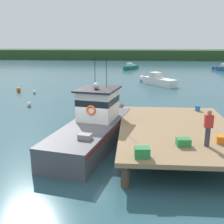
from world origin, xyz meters
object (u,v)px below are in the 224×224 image
object	(u,v)px
bait_bucket	(198,108)
mooring_buoy_channel_marker	(19,90)
mooring_buoy_spare_mooring	(29,104)
moored_boat_outer_mooring	(131,67)
crate_stack_near_edge	(223,139)
mooring_buoy_inshore	(34,92)
deckhand_by_the_boat	(208,127)
crate_single_far	(142,152)
main_fishing_boat	(95,125)
moored_boat_far_left	(157,81)
crate_stack_mid_dock	(183,142)

from	to	relation	value
bait_bucket	mooring_buoy_channel_marker	distance (m)	20.13
mooring_buoy_spare_mooring	moored_boat_outer_mooring	bearing A→B (deg)	73.96
crate_stack_near_edge	mooring_buoy_inshore	bearing A→B (deg)	131.45
mooring_buoy_channel_marker	mooring_buoy_inshore	xyz separation A→B (m)	(2.01, -0.80, -0.07)
moored_boat_outer_mooring	deckhand_by_the_boat	bearing A→B (deg)	-84.67
bait_bucket	mooring_buoy_channel_marker	size ratio (longest dim) A/B	0.69
crate_stack_near_edge	moored_boat_outer_mooring	xyz separation A→B (m)	(-4.61, 39.93, -0.97)
crate_single_far	moored_boat_outer_mooring	size ratio (longest dim) A/B	0.14
crate_single_far	mooring_buoy_spare_mooring	size ratio (longest dim) A/B	1.51
mooring_buoy_spare_mooring	main_fishing_boat	bearing A→B (deg)	-49.79
moored_boat_outer_mooring	mooring_buoy_channel_marker	world-z (taller)	moored_boat_outer_mooring
crate_single_far	moored_boat_far_left	bearing A→B (deg)	84.06
crate_single_far	bait_bucket	size ratio (longest dim) A/B	1.76
main_fishing_boat	mooring_buoy_channel_marker	bearing A→B (deg)	125.47
crate_stack_near_edge	bait_bucket	distance (m)	5.72
crate_stack_near_edge	mooring_buoy_spare_mooring	distance (m)	16.93
moored_boat_far_left	mooring_buoy_channel_marker	bearing A→B (deg)	-159.14
moored_boat_far_left	crate_single_far	bearing A→B (deg)	-95.94
crate_stack_near_edge	bait_bucket	xyz separation A→B (m)	(0.07, 5.71, 0.01)
deckhand_by_the_boat	crate_stack_near_edge	bearing A→B (deg)	28.36
bait_bucket	deckhand_by_the_boat	world-z (taller)	deckhand_by_the_boat
crate_stack_near_edge	crate_stack_mid_dock	world-z (taller)	crate_stack_mid_dock
mooring_buoy_inshore	main_fishing_boat	bearing A→B (deg)	-58.76
crate_stack_mid_dock	mooring_buoy_spare_mooring	world-z (taller)	crate_stack_mid_dock
deckhand_by_the_boat	mooring_buoy_spare_mooring	distance (m)	16.66
crate_stack_near_edge	moored_boat_far_left	size ratio (longest dim) A/B	0.11
deckhand_by_the_boat	moored_boat_outer_mooring	size ratio (longest dim) A/B	0.37
bait_bucket	mooring_buoy_spare_mooring	world-z (taller)	bait_bucket
deckhand_by_the_boat	bait_bucket	bearing A→B (deg)	81.58
bait_bucket	mooring_buoy_spare_mooring	size ratio (longest dim) A/B	0.86
crate_single_far	crate_stack_mid_dock	bearing A→B (deg)	36.90
crate_stack_near_edge	mooring_buoy_channel_marker	size ratio (longest dim) A/B	1.22
bait_bucket	mooring_buoy_inshore	bearing A→B (deg)	143.76
crate_stack_near_edge	bait_bucket	size ratio (longest dim) A/B	1.76
crate_stack_near_edge	crate_single_far	bearing A→B (deg)	-153.12
crate_stack_near_edge	mooring_buoy_inshore	size ratio (longest dim) A/B	1.68
deckhand_by_the_boat	mooring_buoy_inshore	bearing A→B (deg)	128.99
moored_boat_far_left	mooring_buoy_channel_marker	xyz separation A→B (m)	(-15.34, -5.85, -0.27)
crate_stack_near_edge	mooring_buoy_channel_marker	bearing A→B (deg)	133.80
moored_boat_outer_mooring	mooring_buoy_inshore	size ratio (longest dim) A/B	12.26
mooring_buoy_channel_marker	mooring_buoy_spare_mooring	distance (m)	7.24
crate_stack_near_edge	bait_bucket	bearing A→B (deg)	89.28
mooring_buoy_spare_mooring	mooring_buoy_channel_marker	bearing A→B (deg)	118.61
moored_boat_outer_mooring	mooring_buoy_inshore	world-z (taller)	moored_boat_outer_mooring
moored_boat_outer_mooring	moored_boat_far_left	bearing A→B (deg)	-78.33
crate_single_far	mooring_buoy_inshore	size ratio (longest dim) A/B	1.68
crate_stack_near_edge	moored_boat_far_left	world-z (taller)	crate_stack_near_edge
crate_single_far	bait_bucket	world-z (taller)	crate_single_far
main_fishing_boat	crate_single_far	size ratio (longest dim) A/B	16.60
main_fishing_boat	crate_stack_near_edge	distance (m)	6.83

